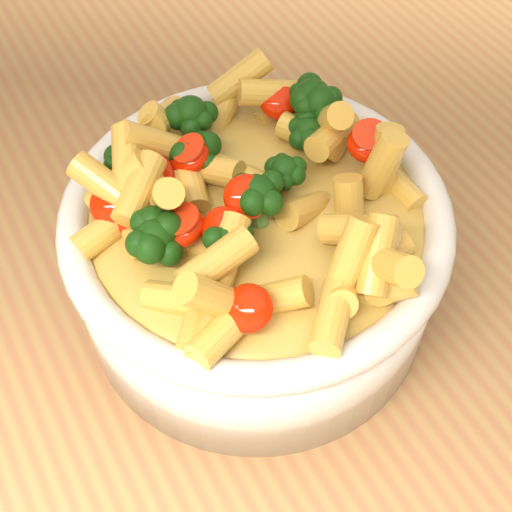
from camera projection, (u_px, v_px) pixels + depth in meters
table at (197, 324)px, 0.57m from camera, size 1.20×0.80×0.90m
serving_bowl at (256, 255)px, 0.43m from camera, size 0.22×0.22×0.10m
pasta_salad at (256, 188)px, 0.38m from camera, size 0.17×0.17×0.04m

